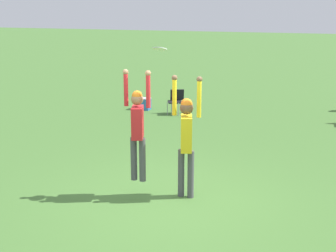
% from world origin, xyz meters
% --- Properties ---
extents(ground_plane, '(120.00, 120.00, 0.00)m').
position_xyz_m(ground_plane, '(0.00, 0.00, 0.00)').
color(ground_plane, '#477533').
extents(person_jumping, '(0.54, 0.44, 2.08)m').
position_xyz_m(person_jumping, '(-0.56, 0.02, 1.42)').
color(person_jumping, '#4C4C51').
rests_on(person_jumping, ground_plane).
extents(person_defending, '(0.57, 0.46, 2.29)m').
position_xyz_m(person_defending, '(0.27, 0.32, 1.23)').
color(person_defending, '#4C4C51').
rests_on(person_defending, ground_plane).
extents(frisbee, '(0.27, 0.26, 0.09)m').
position_xyz_m(frisbee, '(-0.22, 0.27, 2.75)').
color(frisbee, white).
extents(camping_chair_0, '(0.61, 0.66, 0.81)m').
position_xyz_m(camping_chair_0, '(-2.40, 6.89, 0.49)').
color(camping_chair_0, gray).
rests_on(camping_chair_0, ground_plane).
extents(cooler_box, '(0.50, 0.30, 0.41)m').
position_xyz_m(cooler_box, '(-3.69, 7.08, 0.21)').
color(cooler_box, '#336BB7').
rests_on(cooler_box, ground_plane).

